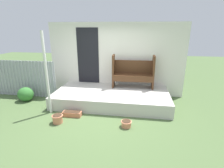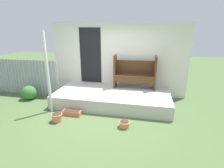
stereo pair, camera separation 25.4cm
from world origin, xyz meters
name	(u,v)px [view 1 (the left image)]	position (x,y,z in m)	size (l,w,h in m)	color
ground_plane	(100,115)	(0.00, 0.00, 0.00)	(24.00, 24.00, 0.00)	#516B3D
porch_slab	(112,97)	(0.19, 0.89, 0.20)	(3.70, 1.78, 0.41)	beige
house_wall	(114,60)	(0.15, 1.81, 1.30)	(4.90, 0.08, 2.60)	white
fence_corrugated	(21,79)	(-3.15, 1.06, 0.66)	(2.63, 0.05, 1.31)	#9EA3A8
support_post	(47,74)	(-1.49, -0.07, 1.17)	(0.08, 0.08, 2.35)	silver
bench	(133,72)	(0.85, 1.45, 0.96)	(1.42, 0.44, 1.13)	#4C2D19
flower_pot_left	(58,118)	(-1.02, -0.60, 0.12)	(0.29, 0.29, 0.23)	tan
flower_pot_middle	(126,123)	(0.79, -0.53, 0.09)	(0.28, 0.28, 0.17)	tan
planter_box_rect	(72,114)	(-0.78, -0.19, 0.07)	(0.53, 0.20, 0.14)	#C67251
shrub_by_fence	(26,94)	(-2.75, 0.63, 0.24)	(0.53, 0.48, 0.48)	#387A33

